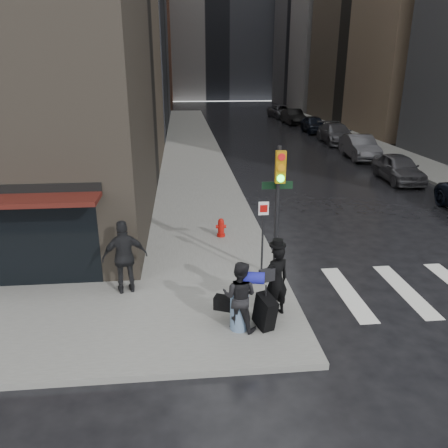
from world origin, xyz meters
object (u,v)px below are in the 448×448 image
Objects in this scene: man_overcoat at (274,286)px; fire_hydrant at (221,228)px; parked_car_1 at (399,168)px; parked_car_5 at (293,117)px; parked_car_4 at (314,124)px; man_jeans at (239,296)px; man_greycoat at (125,257)px; parked_car_6 at (282,112)px; parked_car_3 at (336,133)px; traffic_light at (277,196)px; parked_car_2 at (360,147)px.

fire_hydrant is at bearing -102.83° from man_overcoat.
parked_car_5 is at bearing 92.13° from parked_car_1.
parked_car_1 is 0.95× the size of parked_car_4.
man_jeans reaches higher than parked_car_5.
man_greycoat is at bearing -127.04° from fire_hydrant.
parked_car_6 is (0.19, 6.11, -0.05)m from parked_car_5.
parked_car_5 reaches higher than parked_car_1.
parked_car_4 reaches higher than parked_car_1.
parked_car_3 is at bearing 89.25° from parked_car_1.
parked_car_6 is (9.54, 41.27, -1.76)m from traffic_light.
parked_car_2 is (0.35, 6.11, 0.05)m from parked_car_1.
parked_car_1 is 18.35m from parked_car_4.
parked_car_4 is (13.67, 29.47, -0.38)m from man_greycoat.
fire_hydrant is 0.14× the size of parked_car_5.
parked_car_6 is (-0.17, 18.33, -0.02)m from parked_car_3.
man_overcoat is 0.42× the size of parked_car_2.
traffic_light is 24.97m from parked_car_3.
parked_car_4 is 6.12m from parked_car_5.
man_greycoat is at bearing -135.61° from parked_car_1.
man_overcoat is at bearing -109.53° from parked_car_3.
man_jeans is at bearing -110.84° from parked_car_3.
man_greycoat is at bearing -14.23° from man_jeans.
man_greycoat reaches higher than parked_car_5.
parked_car_6 reaches higher than fire_hydrant.
parked_car_3 is at bearing -132.87° from man_overcoat.
parked_car_2 is (13.13, 17.24, -0.37)m from man_greycoat.
parked_car_6 is (9.98, 43.27, -0.22)m from man_overcoat.
traffic_light is (3.95, 0.42, 1.38)m from man_greycoat.
parked_car_3 reaches higher than parked_car_4.
man_jeans is 0.35× the size of parked_car_2.
man_greycoat reaches higher than man_overcoat.
fire_hydrant is 33.58m from parked_car_5.
man_greycoat is 4.67m from fire_hydrant.
parked_car_2 reaches higher than fire_hydrant.
man_overcoat reaches higher than parked_car_6.
fire_hydrant is at bearing -109.72° from parked_car_5.
man_jeans reaches higher than parked_car_6.
parked_car_3 is (0.52, 6.11, -0.00)m from parked_car_2.
fire_hydrant is 0.15× the size of parked_car_4.
man_overcoat is 21.14m from parked_car_2.
man_jeans is at bearing -124.30° from parked_car_1.
fire_hydrant is (-1.17, 3.27, -2.06)m from traffic_light.
parked_car_1 is (9.27, 12.72, -0.25)m from man_overcoat.
parked_car_3 is at bearing 89.70° from parked_car_2.
parked_car_4 is (9.72, 29.05, -1.76)m from traffic_light.
man_jeans is 33.31m from parked_car_4.
man_jeans reaches higher than parked_car_3.
traffic_light is 30.68m from parked_car_4.
parked_car_3 is at bearing -91.16° from man_jeans.
man_jeans is 0.31× the size of parked_car_3.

